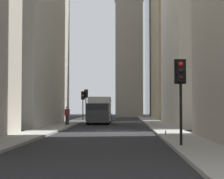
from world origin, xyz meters
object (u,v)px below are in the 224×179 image
at_px(traffic_light_midblock, 86,97).
at_px(pedestrian, 67,115).
at_px(delivery_truck, 99,110).
at_px(discarded_bottle, 166,133).
at_px(traffic_light_far_junction, 83,99).
at_px(sedan_navy, 104,115).
at_px(traffic_light_foreground, 181,82).

distance_m(traffic_light_midblock, pedestrian, 16.31).
height_order(delivery_truck, discarded_bottle, delivery_truck).
relative_size(traffic_light_far_junction, pedestrian, 2.16).
distance_m(sedan_navy, discarded_bottle, 28.47).
xyz_separation_m(delivery_truck, pedestrian, (-5.78, 2.58, -0.39)).
xyz_separation_m(traffic_light_midblock, traffic_light_far_junction, (-0.18, 0.38, -0.19)).
bearing_deg(traffic_light_midblock, sedan_navy, -106.61).
bearing_deg(discarded_bottle, traffic_light_midblock, 14.94).
distance_m(delivery_truck, traffic_light_far_junction, 10.71).
bearing_deg(traffic_light_foreground, delivery_truck, 11.88).
distance_m(traffic_light_midblock, discarded_bottle, 29.86).
xyz_separation_m(delivery_truck, traffic_light_midblock, (10.41, 2.48, 1.59)).
height_order(traffic_light_midblock, discarded_bottle, traffic_light_midblock).
relative_size(traffic_light_far_junction, discarded_bottle, 13.70).
bearing_deg(traffic_light_foreground, sedan_navy, 8.61).
relative_size(sedan_navy, traffic_light_midblock, 1.09).
xyz_separation_m(traffic_light_foreground, traffic_light_far_junction, (35.02, 8.07, -0.06)).
distance_m(traffic_light_far_junction, pedestrian, 16.11).
bearing_deg(pedestrian, delivery_truck, -24.05).
height_order(traffic_light_foreground, discarded_bottle, traffic_light_foreground).
relative_size(sedan_navy, pedestrian, 2.51).
xyz_separation_m(sedan_navy, traffic_light_midblock, (0.74, 2.48, 2.38)).
height_order(pedestrian, discarded_bottle, pedestrian).
relative_size(delivery_truck, sedan_navy, 1.50).
bearing_deg(traffic_light_far_junction, pedestrian, -179.01).
height_order(traffic_light_foreground, pedestrian, traffic_light_foreground).
distance_m(traffic_light_foreground, pedestrian, 20.63).
distance_m(sedan_navy, traffic_light_foreground, 34.93).
bearing_deg(sedan_navy, traffic_light_far_junction, 78.99).
xyz_separation_m(sedan_navy, pedestrian, (-15.45, 2.58, 0.41)).
bearing_deg(delivery_truck, sedan_navy, -0.00).
bearing_deg(pedestrian, traffic_light_far_junction, 0.99).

